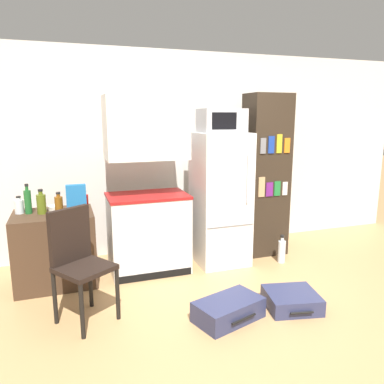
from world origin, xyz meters
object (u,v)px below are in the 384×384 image
at_px(bottle_ketchup_red, 85,202).
at_px(bowl, 56,208).
at_px(refrigerator, 220,199).
at_px(suitcase_large_flat, 228,310).
at_px(bookshelf, 265,176).
at_px(water_bottle_front, 282,251).
at_px(bottle_olive_oil, 41,203).
at_px(bottle_amber_beer, 59,204).
at_px(side_table, 55,248).
at_px(suitcase_small_flat, 292,300).
at_px(bottle_clear_short, 19,206).
at_px(cereal_box, 76,200).
at_px(microwave, 221,121).
at_px(kitchen_hutch, 147,193).
at_px(chair, 77,255).
at_px(bottle_green_tall, 28,201).

relative_size(bottle_ketchup_red, bowl, 1.35).
distance_m(refrigerator, suitcase_large_flat, 1.49).
height_order(bookshelf, water_bottle_front, bookshelf).
xyz_separation_m(bottle_olive_oil, bowl, (0.13, 0.13, -0.08)).
bearing_deg(bottle_amber_beer, side_table, 169.39).
distance_m(bookshelf, suitcase_small_flat, 1.71).
distance_m(bottle_clear_short, suitcase_large_flat, 2.29).
relative_size(cereal_box, suitcase_small_flat, 0.57).
xyz_separation_m(bottle_clear_short, bottle_ketchup_red, (0.63, -0.06, 0.01)).
bearing_deg(microwave, bottle_olive_oil, 179.87).
distance_m(bottle_olive_oil, bottle_clear_short, 0.23).
bearing_deg(refrigerator, bottle_olive_oil, 179.91).
height_order(microwave, bottle_clear_short, microwave).
distance_m(refrigerator, bowl, 1.82).
distance_m(bottle_amber_beer, suitcase_large_flat, 1.96).
relative_size(kitchen_hutch, bookshelf, 0.97).
distance_m(bottle_ketchup_red, suitcase_small_flat, 2.26).
bearing_deg(chair, bottle_clear_short, 85.89).
bearing_deg(bookshelf, bottle_ketchup_red, -177.73).
xyz_separation_m(bottle_olive_oil, bottle_clear_short, (-0.21, 0.08, -0.03)).
distance_m(side_table, suitcase_small_flat, 2.40).
bearing_deg(bottle_olive_oil, chair, -69.93).
bearing_deg(suitcase_small_flat, bookshelf, 82.56).
relative_size(microwave, bottle_clear_short, 2.75).
bearing_deg(bowl, bookshelf, -0.72).
xyz_separation_m(bookshelf, bottle_ketchup_red, (-2.17, -0.09, -0.15)).
distance_m(bookshelf, chair, 2.51).
distance_m(bottle_olive_oil, bowl, 0.20).
bearing_deg(water_bottle_front, refrigerator, 157.31).
height_order(bottle_olive_oil, bowl, bottle_olive_oil).
height_order(refrigerator, bottle_green_tall, refrigerator).
xyz_separation_m(bottle_ketchup_red, suitcase_large_flat, (1.07, -1.27, -0.75)).
bearing_deg(bottle_clear_short, water_bottle_front, -7.41).
height_order(kitchen_hutch, bottle_green_tall, kitchen_hutch).
xyz_separation_m(bottle_green_tall, suitcase_large_flat, (1.62, -1.30, -0.79)).
height_order(bottle_ketchup_red, suitcase_small_flat, bottle_ketchup_red).
bearing_deg(bottle_ketchup_red, bookshelf, 2.27).
bearing_deg(kitchen_hutch, chair, -133.49).
distance_m(refrigerator, cereal_box, 1.62).
bearing_deg(cereal_box, bottle_green_tall, 157.62).
height_order(bottle_green_tall, bowl, bottle_green_tall).
xyz_separation_m(suitcase_large_flat, suitcase_small_flat, (0.63, -0.00, -0.02)).
bearing_deg(kitchen_hutch, suitcase_large_flat, -72.05).
bearing_deg(microwave, bowl, 175.62).
relative_size(chair, water_bottle_front, 2.86).
xyz_separation_m(side_table, chair, (0.20, -0.80, 0.19)).
bearing_deg(side_table, bottle_olive_oil, 174.59).
height_order(side_table, bottle_olive_oil, bottle_olive_oil).
height_order(microwave, bottle_ketchup_red, microwave).
distance_m(bottle_olive_oil, water_bottle_front, 2.74).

